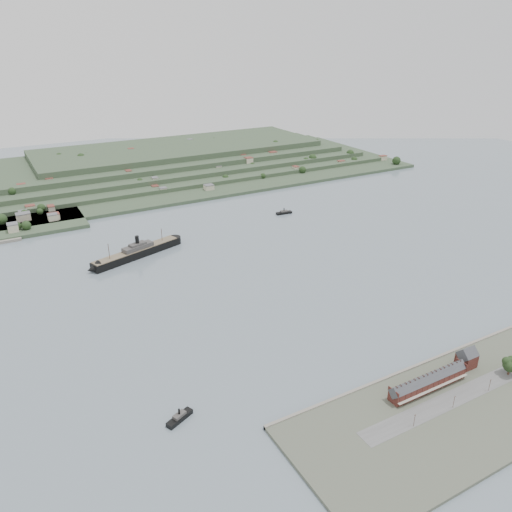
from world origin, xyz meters
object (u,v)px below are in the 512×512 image
terrace_row (428,382)px  steamship (134,253)px  tugboat (180,417)px  gabled_building (467,358)px  fig_tree (511,364)px

terrace_row → steamship: steamship is taller
terrace_row → tugboat: 145.07m
gabled_building → fig_tree: gabled_building is taller
fig_tree → gabled_building: bearing=130.4°
fig_tree → tugboat: bearing=161.6°
steamship → tugboat: bearing=-100.4°
steamship → fig_tree: steamship is taller
gabled_building → fig_tree: 25.19m
terrace_row → tugboat: terrace_row is taller
terrace_row → steamship: 288.30m
gabled_building → steamship: steamship is taller
gabled_building → steamship: size_ratio=0.14×
tugboat → terrace_row: bearing=-19.4°
steamship → terrace_row: bearing=-70.7°
steamship → tugboat: 227.69m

